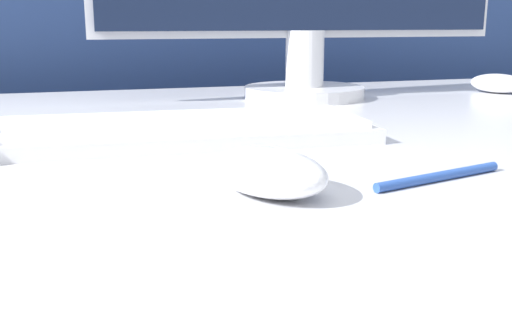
{
  "coord_description": "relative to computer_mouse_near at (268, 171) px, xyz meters",
  "views": [
    {
      "loc": [
        -0.11,
        -0.67,
        0.89
      ],
      "look_at": [
        0.02,
        -0.23,
        0.78
      ],
      "focal_mm": 42.0,
      "sensor_mm": 36.0,
      "label": 1
    }
  ],
  "objects": [
    {
      "name": "computer_mouse_far",
      "position": [
        0.6,
        0.5,
        -0.0
      ],
      "size": [
        0.1,
        0.12,
        0.03
      ],
      "rotation": [
        0.0,
        0.0,
        0.5
      ],
      "color": "white",
      "rests_on": "desk"
    },
    {
      "name": "computer_mouse_near",
      "position": [
        0.0,
        0.0,
        0.0
      ],
      "size": [
        0.11,
        0.12,
        0.04
      ],
      "rotation": [
        0.0,
        0.0,
        0.43
      ],
      "color": "white",
      "rests_on": "desk"
    },
    {
      "name": "keyboard",
      "position": [
        -0.03,
        0.23,
        -0.01
      ],
      "size": [
        0.43,
        0.17,
        0.02
      ],
      "rotation": [
        0.0,
        0.0,
        -0.05
      ],
      "color": "silver",
      "rests_on": "desk"
    },
    {
      "name": "pen",
      "position": [
        0.15,
        -0.01,
        -0.01
      ],
      "size": [
        0.13,
        0.04,
        0.01
      ],
      "rotation": [
        0.0,
        0.0,
        0.25
      ],
      "color": "#284C9E",
      "rests_on": "desk"
    },
    {
      "name": "partition_panel",
      "position": [
        -0.02,
        0.88,
        -0.05
      ],
      "size": [
        5.0,
        0.03,
        1.45
      ],
      "color": "navy",
      "rests_on": "ground_plane"
    }
  ]
}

